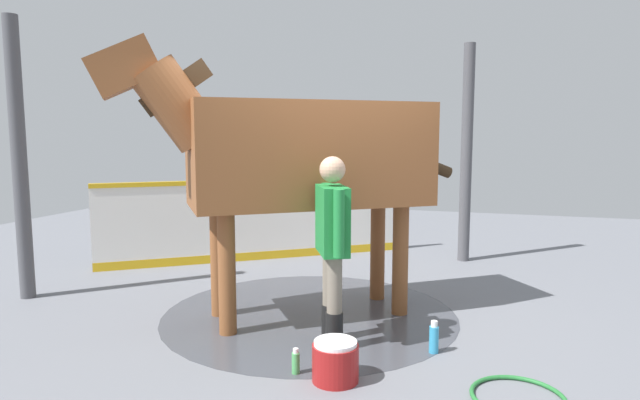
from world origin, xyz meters
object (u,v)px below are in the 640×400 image
Objects in this scene: horse at (299,154)px; handler at (332,238)px; wash_bucket at (335,361)px; bottle_shampoo at (434,338)px; hose_coil at (518,397)px; bottle_spray at (296,362)px.

handler is (-0.64, -0.52, -0.68)m from horse.
horse reaches higher than wash_bucket.
bottle_shampoo is 0.42× the size of hose_coil.
bottle_spray is (0.03, 0.32, -0.06)m from wash_bucket.
horse is 15.24× the size of bottle_spray.
horse is 2.84m from hose_coil.
wash_bucket is 1.29m from hose_coil.
wash_bucket is at bearing 83.74° from horse.
handler reaches higher than bottle_spray.
bottle_spray is (-0.64, 0.10, -0.85)m from handler.
horse is 4.69× the size of hose_coil.
handler is 1.19m from bottle_shampoo.
wash_bucket is 0.53× the size of hose_coil.
wash_bucket is 1.74× the size of bottle_spray.
wash_bucket is 1.26× the size of bottle_shampoo.
wash_bucket is at bearing -95.02° from bottle_spray.
handler is at bearing 93.51° from horse.
hose_coil is at bearing -135.47° from bottle_shampoo.
wash_bucket is at bearing -98.49° from handler.
bottle_spray reaches higher than hose_coil.
horse reaches higher than handler.
bottle_shampoo is at bearing 44.53° from hose_coil.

